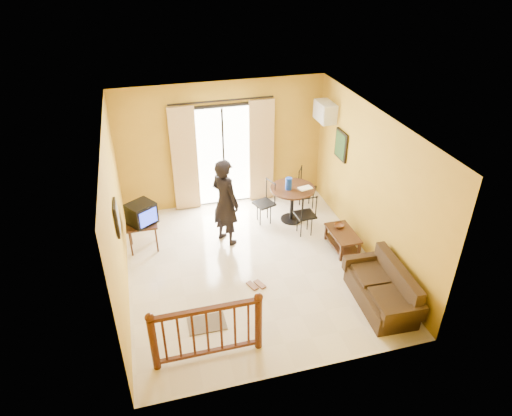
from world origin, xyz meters
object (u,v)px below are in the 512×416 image
object	(u,v)px
dining_table	(292,195)
coffee_table	(342,238)
standing_person	(225,202)
television	(142,214)
sofa	(383,290)

from	to	relation	value
dining_table	coffee_table	world-z (taller)	dining_table
coffee_table	standing_person	world-z (taller)	standing_person
television	dining_table	bearing A→B (deg)	-28.80
television	standing_person	size ratio (longest dim) A/B	0.35
television	coffee_table	distance (m)	3.89
dining_table	sofa	world-z (taller)	dining_table
coffee_table	sofa	world-z (taller)	sofa
dining_table	television	bearing A→B (deg)	-175.63
sofa	standing_person	world-z (taller)	standing_person
coffee_table	sofa	bearing A→B (deg)	-90.09
television	sofa	world-z (taller)	television
television	dining_table	xyz separation A→B (m)	(3.10, 0.24, -0.17)
television	standing_person	distance (m)	1.60
television	sofa	bearing A→B (deg)	-68.51
sofa	coffee_table	bearing A→B (deg)	92.75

